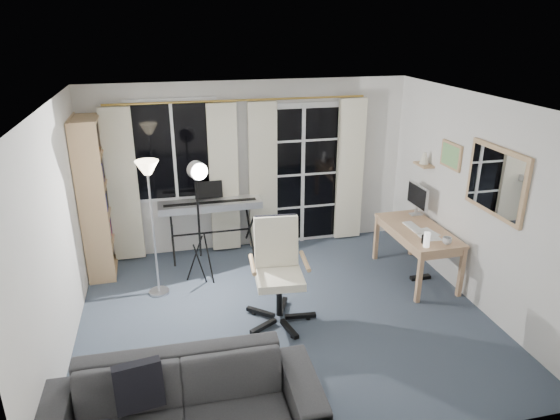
% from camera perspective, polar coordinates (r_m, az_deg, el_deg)
% --- Properties ---
extents(floor, '(4.50, 4.00, 0.02)m').
position_cam_1_polar(floor, '(5.80, 0.47, -12.07)').
color(floor, '#384152').
rests_on(floor, ground).
extents(window, '(1.20, 0.08, 1.40)m').
position_cam_1_polar(window, '(6.90, -12.05, 6.64)').
color(window, white).
rests_on(window, floor).
extents(french_door, '(1.32, 0.09, 2.11)m').
position_cam_1_polar(french_door, '(7.28, 2.54, 3.96)').
color(french_door, white).
rests_on(french_door, floor).
extents(curtains, '(3.60, 0.07, 2.13)m').
position_cam_1_polar(curtains, '(6.99, -4.28, 3.79)').
color(curtains, gold).
rests_on(curtains, floor).
extents(bookshelf, '(0.36, 0.97, 2.06)m').
position_cam_1_polar(bookshelf, '(6.85, -20.64, 1.07)').
color(bookshelf, tan).
rests_on(bookshelf, floor).
extents(torchiere_lamp, '(0.34, 0.34, 1.68)m').
position_cam_1_polar(torchiere_lamp, '(5.86, -14.73, 2.37)').
color(torchiere_lamp, '#B2B2B7').
rests_on(torchiere_lamp, floor).
extents(keyboard_piano, '(1.40, 0.68, 1.01)m').
position_cam_1_polar(keyboard_piano, '(6.87, -7.97, 0.44)').
color(keyboard_piano, black).
rests_on(keyboard_piano, floor).
extents(studio_light, '(0.36, 0.37, 1.64)m').
position_cam_1_polar(studio_light, '(5.99, -9.36, 2.81)').
color(studio_light, black).
rests_on(studio_light, floor).
extents(office_chair, '(0.79, 0.80, 1.16)m').
position_cam_1_polar(office_chair, '(5.47, -0.29, -5.88)').
color(office_chair, black).
rests_on(office_chair, floor).
extents(desk, '(0.65, 1.27, 0.67)m').
position_cam_1_polar(desk, '(6.59, 15.47, -2.73)').
color(desk, tan).
rests_on(desk, floor).
extents(monitor, '(0.16, 0.49, 0.42)m').
position_cam_1_polar(monitor, '(6.92, 15.44, 1.45)').
color(monitor, silver).
rests_on(monitor, desk).
extents(desk_clutter, '(0.39, 0.77, 0.85)m').
position_cam_1_polar(desk_clutter, '(6.42, 15.88, -4.04)').
color(desk_clutter, white).
rests_on(desk_clutter, desk).
extents(mug, '(0.11, 0.09, 0.11)m').
position_cam_1_polar(mug, '(6.19, 18.56, -3.25)').
color(mug, silver).
rests_on(mug, desk).
extents(wall_mirror, '(0.04, 0.94, 0.74)m').
position_cam_1_polar(wall_mirror, '(5.76, 23.46, 3.02)').
color(wall_mirror, tan).
rests_on(wall_mirror, floor).
extents(framed_print, '(0.03, 0.42, 0.32)m').
position_cam_1_polar(framed_print, '(6.46, 18.97, 5.91)').
color(framed_print, tan).
rests_on(framed_print, floor).
extents(wall_shelf, '(0.16, 0.30, 0.18)m').
position_cam_1_polar(wall_shelf, '(6.89, 16.15, 5.46)').
color(wall_shelf, tan).
rests_on(wall_shelf, floor).
extents(sofa, '(2.20, 0.67, 0.86)m').
position_cam_1_polar(sofa, '(4.18, -11.29, -20.19)').
color(sofa, '#29292C').
rests_on(sofa, floor).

